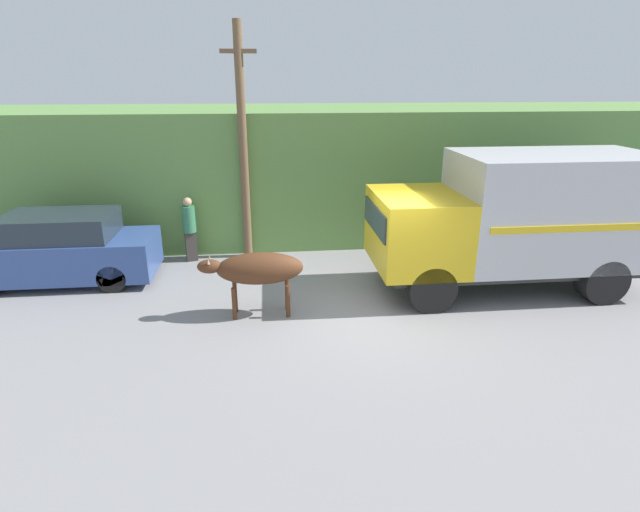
{
  "coord_description": "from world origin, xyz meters",
  "views": [
    {
      "loc": [
        -2.11,
        -9.47,
        4.69
      ],
      "look_at": [
        -1.05,
        0.53,
        1.1
      ],
      "focal_mm": 28.0,
      "sensor_mm": 36.0,
      "label": 1
    }
  ],
  "objects_px": {
    "cargo_truck": "(520,218)",
    "utility_pole": "(243,142)",
    "brown_cow": "(258,269)",
    "pedestrian_on_hill": "(190,226)",
    "parked_suv": "(59,250)"
  },
  "relations": [
    {
      "from": "cargo_truck",
      "to": "utility_pole",
      "type": "relative_size",
      "value": 1.03
    },
    {
      "from": "brown_cow",
      "to": "pedestrian_on_hill",
      "type": "xyz_separation_m",
      "value": [
        -1.85,
        3.52,
        -0.05
      ]
    },
    {
      "from": "cargo_truck",
      "to": "utility_pole",
      "type": "height_order",
      "value": "utility_pole"
    },
    {
      "from": "brown_cow",
      "to": "parked_suv",
      "type": "distance_m",
      "value": 5.28
    },
    {
      "from": "parked_suv",
      "to": "pedestrian_on_hill",
      "type": "bearing_deg",
      "value": 23.33
    },
    {
      "from": "cargo_truck",
      "to": "parked_suv",
      "type": "xyz_separation_m",
      "value": [
        -10.68,
        1.5,
        -0.9
      ]
    },
    {
      "from": "parked_suv",
      "to": "pedestrian_on_hill",
      "type": "relative_size",
      "value": 2.56
    },
    {
      "from": "brown_cow",
      "to": "parked_suv",
      "type": "relative_size",
      "value": 0.48
    },
    {
      "from": "cargo_truck",
      "to": "parked_suv",
      "type": "height_order",
      "value": "cargo_truck"
    },
    {
      "from": "brown_cow",
      "to": "parked_suv",
      "type": "bearing_deg",
      "value": 158.22
    },
    {
      "from": "cargo_truck",
      "to": "parked_suv",
      "type": "bearing_deg",
      "value": 171.55
    },
    {
      "from": "brown_cow",
      "to": "utility_pole",
      "type": "relative_size",
      "value": 0.35
    },
    {
      "from": "parked_suv",
      "to": "utility_pole",
      "type": "bearing_deg",
      "value": 18.58
    },
    {
      "from": "cargo_truck",
      "to": "pedestrian_on_hill",
      "type": "distance_m",
      "value": 8.27
    },
    {
      "from": "pedestrian_on_hill",
      "to": "utility_pole",
      "type": "bearing_deg",
      "value": 172.67
    }
  ]
}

